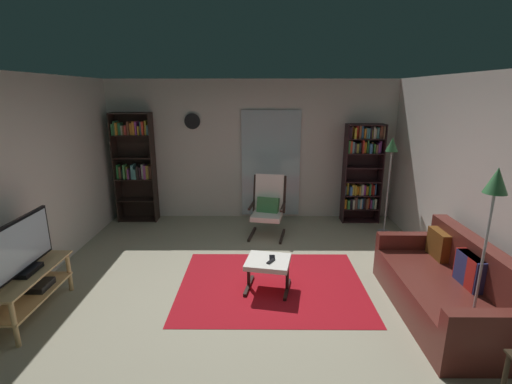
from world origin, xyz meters
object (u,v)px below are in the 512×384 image
object	(u,v)px
ottoman	(268,265)
floor_lamp_by_sofa	(493,205)
tv_stand	(31,286)
bookshelf_near_tv	(135,161)
leather_sofa	(448,289)
lounge_armchair	(268,204)
floor_lamp_by_shelf	(391,156)
bookshelf_near_sofa	(362,170)
television	(22,248)
cell_phone	(272,258)
wall_clock	(192,121)
tv_remote	(271,261)

from	to	relation	value
ottoman	floor_lamp_by_sofa	distance (m)	2.44
tv_stand	bookshelf_near_tv	distance (m)	3.22
tv_stand	leather_sofa	size ratio (longest dim) A/B	0.60
lounge_armchair	floor_lamp_by_sofa	size ratio (longest dim) A/B	0.58
tv_stand	floor_lamp_by_shelf	bearing A→B (deg)	27.89
lounge_armchair	floor_lamp_by_shelf	xyz separation A→B (m)	(2.03, 0.10, 0.81)
leather_sofa	ottoman	world-z (taller)	leather_sofa
lounge_armchair	leather_sofa	bearing A→B (deg)	-50.91
bookshelf_near_sofa	lounge_armchair	size ratio (longest dim) A/B	1.78
television	cell_phone	bearing A→B (deg)	13.05
television	bookshelf_near_tv	world-z (taller)	bookshelf_near_tv
tv_stand	wall_clock	xyz separation A→B (m)	(1.26, 3.27, 1.52)
floor_lamp_by_shelf	ottoman	bearing A→B (deg)	-137.05
bookshelf_near_sofa	ottoman	xyz separation A→B (m)	(-1.78, -2.53, -0.66)
tv_remote	wall_clock	world-z (taller)	wall_clock
bookshelf_near_sofa	ottoman	bearing A→B (deg)	-125.12
bookshelf_near_tv	lounge_armchair	world-z (taller)	bookshelf_near_tv
lounge_armchair	television	bearing A→B (deg)	-137.74
bookshelf_near_tv	floor_lamp_by_shelf	bearing A→B (deg)	-8.10
tv_remote	wall_clock	size ratio (longest dim) A/B	0.50
wall_clock	floor_lamp_by_sofa	bearing A→B (deg)	-49.12
television	bookshelf_near_tv	bearing A→B (deg)	86.55
tv_stand	bookshelf_near_sofa	bearing A→B (deg)	35.05
lounge_armchair	ottoman	world-z (taller)	lounge_armchair
cell_phone	wall_clock	distance (m)	3.35
tv_stand	floor_lamp_by_sofa	xyz separation A→B (m)	(4.51, -0.49, 1.09)
lounge_armchair	floor_lamp_by_shelf	bearing A→B (deg)	2.81
bookshelf_near_tv	lounge_armchair	size ratio (longest dim) A/B	1.98
tv_stand	floor_lamp_by_shelf	world-z (taller)	floor_lamp_by_shelf
leather_sofa	ottoman	xyz separation A→B (m)	(-1.95, 0.51, 0.02)
floor_lamp_by_sofa	bookshelf_near_tv	bearing A→B (deg)	140.23
tv_remote	ottoman	bearing A→B (deg)	150.59
ottoman	tv_remote	size ratio (longest dim) A/B	4.17
bookshelf_near_sofa	cell_phone	world-z (taller)	bookshelf_near_sofa
cell_phone	tv_stand	bearing A→B (deg)	-166.75
television	leather_sofa	world-z (taller)	television
floor_lamp_by_sofa	television	bearing A→B (deg)	174.11
leather_sofa	tv_remote	size ratio (longest dim) A/B	13.22
ottoman	floor_lamp_by_shelf	distance (m)	3.02
ottoman	tv_remote	xyz separation A→B (m)	(0.03, -0.06, 0.08)
cell_phone	wall_clock	bearing A→B (deg)	118.01
tv_remote	floor_lamp_by_shelf	distance (m)	3.01
leather_sofa	lounge_armchair	xyz separation A→B (m)	(-1.90, 2.34, 0.23)
bookshelf_near_tv	wall_clock	xyz separation A→B (m)	(1.07, 0.16, 0.71)
leather_sofa	cell_phone	xyz separation A→B (m)	(-1.90, 0.56, 0.10)
bookshelf_near_tv	tv_remote	xyz separation A→B (m)	(2.43, -2.63, -0.73)
floor_lamp_by_sofa	ottoman	bearing A→B (deg)	151.90
lounge_armchair	ottoman	bearing A→B (deg)	-91.47
bookshelf_near_sofa	tv_remote	distance (m)	3.17
lounge_armchair	ottoman	xyz separation A→B (m)	(-0.05, -1.83, -0.21)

